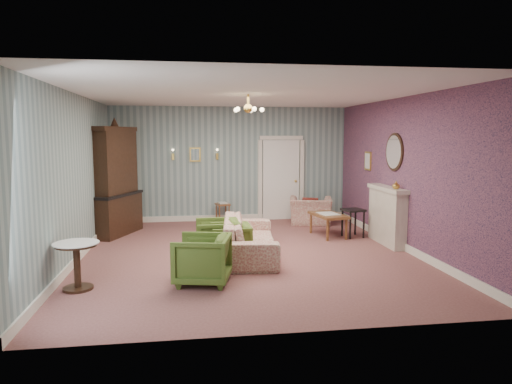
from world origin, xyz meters
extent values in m
plane|color=#84524D|center=(0.00, 0.00, 0.00)|extent=(7.00, 7.00, 0.00)
plane|color=white|center=(0.00, 0.00, 2.90)|extent=(7.00, 7.00, 0.00)
plane|color=slate|center=(0.00, 3.50, 1.45)|extent=(6.00, 0.00, 6.00)
plane|color=slate|center=(0.00, -3.50, 1.45)|extent=(6.00, 0.00, 6.00)
plane|color=slate|center=(-3.00, 0.00, 1.45)|extent=(0.00, 7.00, 7.00)
plane|color=slate|center=(3.00, 0.00, 1.45)|extent=(0.00, 7.00, 7.00)
plane|color=#A85464|center=(2.98, 0.00, 1.45)|extent=(0.00, 7.00, 7.00)
imported|color=#466021|center=(-0.89, -1.61, 0.40)|extent=(0.87, 0.91, 0.79)
imported|color=#466021|center=(-0.36, -0.33, 0.35)|extent=(0.64, 0.68, 0.70)
imported|color=#466021|center=(-0.58, -0.19, 0.38)|extent=(0.70, 0.75, 0.77)
imported|color=#95403C|center=(0.01, -0.12, 0.45)|extent=(0.91, 2.38, 0.91)
imported|color=#95403C|center=(1.90, 2.68, 0.44)|extent=(1.14, 0.88, 0.88)
imported|color=gold|center=(2.84, 0.00, 1.23)|extent=(0.15, 0.15, 0.15)
cube|color=maroon|center=(1.85, 2.53, 0.48)|extent=(0.41, 0.28, 0.39)
camera|label=1|loc=(-1.07, -8.28, 2.17)|focal=32.48mm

